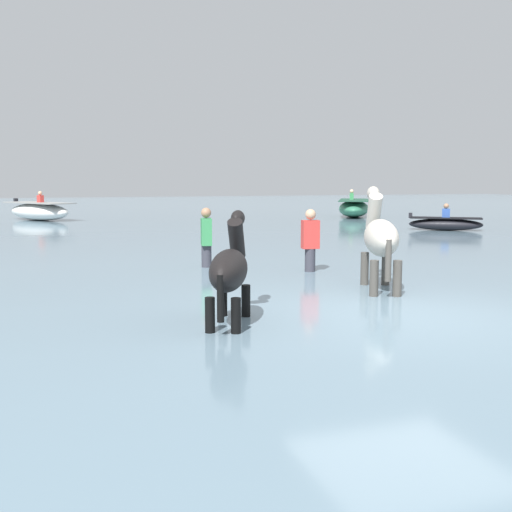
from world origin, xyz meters
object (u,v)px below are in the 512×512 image
Objects in this scene: horse_trailing_pinto at (380,240)px; person_wading_close at (206,246)px; horse_lead_black at (230,273)px; boat_near_starboard at (445,224)px; boat_distant_east at (354,208)px; person_spectator_far at (310,249)px; boat_near_port at (39,211)px.

horse_trailing_pinto is 3.91m from person_wading_close.
person_wading_close is (-2.01, 3.33, -0.36)m from horse_trailing_pinto.
person_wading_close is at bearing 79.53° from horse_lead_black.
boat_near_starboard is (7.94, 9.46, -0.55)m from horse_trailing_pinto.
boat_distant_east is at bearing 85.79° from boat_near_starboard.
boat_distant_east reaches higher than person_spectator_far.
boat_near_port is 16.48m from person_wading_close.
horse_trailing_pinto is (2.90, 1.48, 0.17)m from horse_lead_black.
boat_near_starboard is (10.84, 10.94, -0.38)m from horse_lead_black.
boat_near_port is (-2.51, 20.94, -0.23)m from horse_lead_black.
boat_distant_east is at bearing 58.80° from horse_lead_black.
horse_lead_black reaches higher than person_wading_close.
horse_trailing_pinto is 0.54× the size of boat_near_port.
boat_distant_east reaches higher than person_wading_close.
horse_lead_black reaches higher than boat_near_port.
boat_near_port is 1.57× the size of boat_near_starboard.
person_spectator_far is at bearing -73.49° from boat_near_port.
person_spectator_far is at bearing 53.99° from horse_lead_black.
horse_trailing_pinto is 19.37m from boat_distant_east.
horse_trailing_pinto reaches higher than person_spectator_far.
horse_trailing_pinto is 2.18m from person_spectator_far.
horse_lead_black is at bearing -83.15° from boat_near_port.
horse_lead_black is 0.73× the size of boat_near_starboard.
boat_near_port reaches higher than person_spectator_far.
person_spectator_far is at bearing -119.98° from boat_distant_east.
horse_lead_black reaches higher than boat_distant_east.
boat_near_starboard is at bearing 45.26° from horse_lead_black.
horse_trailing_pinto is at bearing -58.85° from person_wading_close.
horse_lead_black reaches higher than person_spectator_far.
person_wading_close is (0.89, 4.81, -0.19)m from horse_lead_black.
horse_trailing_pinto reaches higher than boat_near_port.
boat_near_port is 16.69m from boat_near_starboard.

